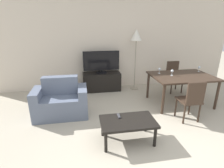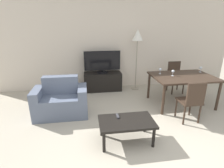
{
  "view_description": "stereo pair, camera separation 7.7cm",
  "coord_description": "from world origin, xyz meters",
  "px_view_note": "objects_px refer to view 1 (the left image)",
  "views": [
    {
      "loc": [
        -0.99,
        -1.91,
        1.9
      ],
      "look_at": [
        -0.38,
        1.62,
        0.65
      ],
      "focal_mm": 28.0,
      "sensor_mm": 36.0,
      "label": 1
    },
    {
      "loc": [
        -0.91,
        -1.92,
        1.9
      ],
      "look_at": [
        -0.38,
        1.62,
        0.65
      ],
      "focal_mm": 28.0,
      "sensor_mm": 36.0,
      "label": 2
    }
  ],
  "objects_px": {
    "tv_stand": "(102,81)",
    "wine_glass_right": "(159,69)",
    "armchair": "(61,102)",
    "wine_glass_center": "(172,71)",
    "dining_chair_near": "(191,99)",
    "dining_chair_far": "(174,75)",
    "wine_glass_left": "(199,68)",
    "tv": "(101,62)",
    "coffee_table": "(128,123)",
    "floor_lamp": "(136,38)",
    "remote_primary": "(119,116)",
    "dining_table": "(182,78)"
  },
  "relations": [
    {
      "from": "dining_chair_near",
      "to": "wine_glass_right",
      "type": "xyz_separation_m",
      "value": [
        -0.22,
        1.07,
        0.34
      ]
    },
    {
      "from": "tv",
      "to": "wine_glass_left",
      "type": "relative_size",
      "value": 7.07
    },
    {
      "from": "wine_glass_left",
      "to": "wine_glass_right",
      "type": "relative_size",
      "value": 1.0
    },
    {
      "from": "armchair",
      "to": "dining_table",
      "type": "distance_m",
      "value": 2.85
    },
    {
      "from": "tv",
      "to": "wine_glass_center",
      "type": "relative_size",
      "value": 7.07
    },
    {
      "from": "tv",
      "to": "remote_primary",
      "type": "bearing_deg",
      "value": -89.22
    },
    {
      "from": "wine_glass_left",
      "to": "wine_glass_center",
      "type": "height_order",
      "value": "same"
    },
    {
      "from": "tv_stand",
      "to": "wine_glass_right",
      "type": "distance_m",
      "value": 1.74
    },
    {
      "from": "armchair",
      "to": "floor_lamp",
      "type": "xyz_separation_m",
      "value": [
        2.02,
        1.3,
        1.19
      ]
    },
    {
      "from": "wine_glass_left",
      "to": "wine_glass_center",
      "type": "bearing_deg",
      "value": -166.33
    },
    {
      "from": "coffee_table",
      "to": "armchair",
      "type": "bearing_deg",
      "value": 137.07
    },
    {
      "from": "wine_glass_left",
      "to": "coffee_table",
      "type": "bearing_deg",
      "value": -146.79
    },
    {
      "from": "dining_chair_near",
      "to": "tv_stand",
      "type": "bearing_deg",
      "value": 127.17
    },
    {
      "from": "dining_chair_near",
      "to": "floor_lamp",
      "type": "xyz_separation_m",
      "value": [
        -0.56,
        1.99,
        1.02
      ]
    },
    {
      "from": "tv_stand",
      "to": "wine_glass_right",
      "type": "relative_size",
      "value": 7.44
    },
    {
      "from": "tv",
      "to": "wine_glass_left",
      "type": "distance_m",
      "value": 2.59
    },
    {
      "from": "dining_table",
      "to": "armchair",
      "type": "bearing_deg",
      "value": -177.34
    },
    {
      "from": "wine_glass_right",
      "to": "dining_chair_far",
      "type": "bearing_deg",
      "value": 38.19
    },
    {
      "from": "dining_chair_near",
      "to": "floor_lamp",
      "type": "bearing_deg",
      "value": 105.76
    },
    {
      "from": "armchair",
      "to": "wine_glass_left",
      "type": "relative_size",
      "value": 7.59
    },
    {
      "from": "tv_stand",
      "to": "wine_glass_center",
      "type": "relative_size",
      "value": 7.44
    },
    {
      "from": "wine_glass_center",
      "to": "remote_primary",
      "type": "bearing_deg",
      "value": -143.95
    },
    {
      "from": "armchair",
      "to": "wine_glass_center",
      "type": "distance_m",
      "value": 2.64
    },
    {
      "from": "dining_table",
      "to": "floor_lamp",
      "type": "height_order",
      "value": "floor_lamp"
    },
    {
      "from": "coffee_table",
      "to": "wine_glass_left",
      "type": "xyz_separation_m",
      "value": [
        2.25,
        1.47,
        0.48
      ]
    },
    {
      "from": "tv",
      "to": "coffee_table",
      "type": "bearing_deg",
      "value": -86.43
    },
    {
      "from": "tv_stand",
      "to": "dining_table",
      "type": "bearing_deg",
      "value": -34.27
    },
    {
      "from": "wine_glass_center",
      "to": "tv",
      "type": "bearing_deg",
      "value": 142.54
    },
    {
      "from": "floor_lamp",
      "to": "remote_primary",
      "type": "xyz_separation_m",
      "value": [
        -0.96,
        -2.24,
        -1.1
      ]
    },
    {
      "from": "dining_table",
      "to": "wine_glass_left",
      "type": "height_order",
      "value": "wine_glass_left"
    },
    {
      "from": "tv",
      "to": "wine_glass_center",
      "type": "distance_m",
      "value": 1.95
    },
    {
      "from": "tv_stand",
      "to": "wine_glass_center",
      "type": "bearing_deg",
      "value": -37.52
    },
    {
      "from": "dining_table",
      "to": "wine_glass_left",
      "type": "xyz_separation_m",
      "value": [
        0.6,
        0.24,
        0.17
      ]
    },
    {
      "from": "wine_glass_center",
      "to": "dining_table",
      "type": "bearing_deg",
      "value": -7.8
    },
    {
      "from": "tv",
      "to": "wine_glass_center",
      "type": "xyz_separation_m",
      "value": [
        1.55,
        -1.19,
        -0.03
      ]
    },
    {
      "from": "dining_table",
      "to": "wine_glass_left",
      "type": "bearing_deg",
      "value": 21.75
    },
    {
      "from": "tv_stand",
      "to": "dining_chair_far",
      "type": "height_order",
      "value": "dining_chair_far"
    },
    {
      "from": "armchair",
      "to": "coffee_table",
      "type": "xyz_separation_m",
      "value": [
        1.18,
        -1.1,
        0.03
      ]
    },
    {
      "from": "dining_chair_near",
      "to": "dining_chair_far",
      "type": "height_order",
      "value": "same"
    },
    {
      "from": "dining_chair_far",
      "to": "remote_primary",
      "type": "height_order",
      "value": "dining_chair_far"
    },
    {
      "from": "armchair",
      "to": "dining_chair_near",
      "type": "xyz_separation_m",
      "value": [
        2.58,
        -0.69,
        0.17
      ]
    },
    {
      "from": "floor_lamp",
      "to": "dining_chair_far",
      "type": "bearing_deg",
      "value": -18.32
    },
    {
      "from": "dining_table",
      "to": "dining_chair_far",
      "type": "xyz_separation_m",
      "value": [
        0.25,
        0.82,
        -0.16
      ]
    },
    {
      "from": "dining_table",
      "to": "dining_chair_far",
      "type": "height_order",
      "value": "dining_chair_far"
    },
    {
      "from": "wine_glass_right",
      "to": "dining_chair_near",
      "type": "bearing_deg",
      "value": -78.35
    },
    {
      "from": "wine_glass_right",
      "to": "wine_glass_left",
      "type": "bearing_deg",
      "value": -0.56
    },
    {
      "from": "armchair",
      "to": "dining_table",
      "type": "xyz_separation_m",
      "value": [
        2.83,
        0.13,
        0.34
      ]
    },
    {
      "from": "tv_stand",
      "to": "remote_primary",
      "type": "distance_m",
      "value": 2.3
    },
    {
      "from": "armchair",
      "to": "tv",
      "type": "distance_m",
      "value": 1.78
    },
    {
      "from": "coffee_table",
      "to": "dining_table",
      "type": "bearing_deg",
      "value": 36.81
    }
  ]
}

